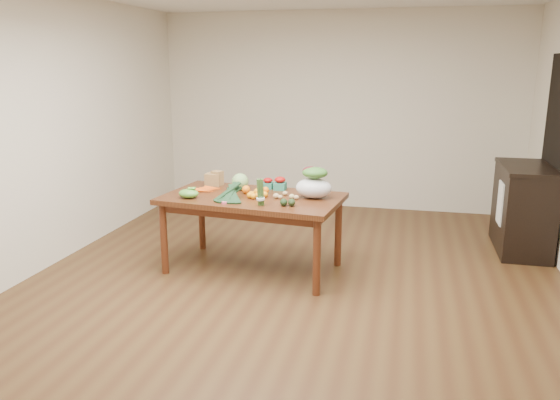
% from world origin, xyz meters
% --- Properties ---
extents(floor, '(6.00, 6.00, 0.00)m').
position_xyz_m(floor, '(0.00, 0.00, 0.00)').
color(floor, '#4F361B').
rests_on(floor, ground).
extents(room_walls, '(5.02, 6.02, 2.70)m').
position_xyz_m(room_walls, '(0.00, 0.00, 1.35)').
color(room_walls, beige).
rests_on(room_walls, floor).
extents(dining_table, '(1.79, 1.12, 0.75)m').
position_xyz_m(dining_table, '(-0.47, 0.30, 0.38)').
color(dining_table, '#552914').
rests_on(dining_table, floor).
extents(doorway_dark, '(0.02, 1.00, 2.10)m').
position_xyz_m(doorway_dark, '(2.48, 1.60, 1.05)').
color(doorway_dark, black).
rests_on(doorway_dark, floor).
extents(cabinet, '(0.52, 1.02, 0.94)m').
position_xyz_m(cabinet, '(2.22, 1.54, 0.47)').
color(cabinet, black).
rests_on(cabinet, floor).
extents(dish_towel, '(0.02, 0.28, 0.45)m').
position_xyz_m(dish_towel, '(1.96, 1.40, 0.55)').
color(dish_towel, white).
rests_on(dish_towel, cabinet).
extents(paper_bag, '(0.23, 0.20, 0.15)m').
position_xyz_m(paper_bag, '(-1.00, 0.68, 0.83)').
color(paper_bag, olive).
rests_on(paper_bag, dining_table).
extents(cabbage, '(0.17, 0.17, 0.17)m').
position_xyz_m(cabbage, '(-0.66, 0.53, 0.83)').
color(cabbage, '#8FB468').
rests_on(cabbage, dining_table).
extents(strawberry_basket_a, '(0.11, 0.11, 0.09)m').
position_xyz_m(strawberry_basket_a, '(-0.40, 0.65, 0.79)').
color(strawberry_basket_a, '#AC0C0B').
rests_on(strawberry_basket_a, dining_table).
extents(strawberry_basket_b, '(0.13, 0.13, 0.11)m').
position_xyz_m(strawberry_basket_b, '(-0.27, 0.63, 0.80)').
color(strawberry_basket_b, red).
rests_on(strawberry_basket_b, dining_table).
extents(orange_a, '(0.08, 0.08, 0.08)m').
position_xyz_m(orange_a, '(-0.56, 0.39, 0.79)').
color(orange_a, orange).
rests_on(orange_a, dining_table).
extents(orange_b, '(0.07, 0.07, 0.07)m').
position_xyz_m(orange_b, '(-0.37, 0.43, 0.79)').
color(orange_b, orange).
rests_on(orange_b, dining_table).
extents(orange_c, '(0.08, 0.08, 0.08)m').
position_xyz_m(orange_c, '(-0.39, 0.32, 0.79)').
color(orange_c, '#FF570F').
rests_on(orange_c, dining_table).
extents(mandarin_cluster, '(0.20, 0.20, 0.09)m').
position_xyz_m(mandarin_cluster, '(-0.41, 0.26, 0.80)').
color(mandarin_cluster, orange).
rests_on(mandarin_cluster, dining_table).
extents(carrots, '(0.24, 0.24, 0.03)m').
position_xyz_m(carrots, '(-0.96, 0.44, 0.76)').
color(carrots, orange).
rests_on(carrots, dining_table).
extents(snap_pea_bag, '(0.20, 0.15, 0.09)m').
position_xyz_m(snap_pea_bag, '(-1.04, 0.09, 0.79)').
color(snap_pea_bag, '#53B63D').
rests_on(snap_pea_bag, dining_table).
extents(kale_bunch, '(0.36, 0.43, 0.16)m').
position_xyz_m(kale_bunch, '(-0.62, 0.06, 0.83)').
color(kale_bunch, '#163218').
rests_on(kale_bunch, dining_table).
extents(asparagus_bundle, '(0.09, 0.12, 0.26)m').
position_xyz_m(asparagus_bundle, '(-0.29, -0.03, 0.88)').
color(asparagus_bundle, '#407134').
rests_on(asparagus_bundle, dining_table).
extents(potato_a, '(0.06, 0.05, 0.05)m').
position_xyz_m(potato_a, '(-0.22, 0.27, 0.77)').
color(potato_a, tan).
rests_on(potato_a, dining_table).
extents(potato_b, '(0.05, 0.04, 0.04)m').
position_xyz_m(potato_b, '(-0.18, 0.25, 0.77)').
color(potato_b, tan).
rests_on(potato_b, dining_table).
extents(potato_c, '(0.05, 0.04, 0.04)m').
position_xyz_m(potato_c, '(-0.03, 0.27, 0.77)').
color(potato_c, tan).
rests_on(potato_c, dining_table).
extents(potato_d, '(0.05, 0.04, 0.04)m').
position_xyz_m(potato_d, '(-0.17, 0.40, 0.77)').
color(potato_d, '#DDCB7F').
rests_on(potato_d, dining_table).
extents(potato_e, '(0.06, 0.05, 0.05)m').
position_xyz_m(potato_e, '(-0.07, 0.28, 0.77)').
color(potato_e, tan).
rests_on(potato_e, dining_table).
extents(avocado_a, '(0.09, 0.11, 0.07)m').
position_xyz_m(avocado_a, '(-0.09, 0.01, 0.78)').
color(avocado_a, black).
rests_on(avocado_a, dining_table).
extents(avocado_b, '(0.09, 0.11, 0.07)m').
position_xyz_m(avocado_b, '(-0.02, 0.02, 0.78)').
color(avocado_b, black).
rests_on(avocado_b, dining_table).
extents(salad_bag, '(0.37, 0.30, 0.27)m').
position_xyz_m(salad_bag, '(0.12, 0.37, 0.88)').
color(salad_bag, white).
rests_on(salad_bag, dining_table).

